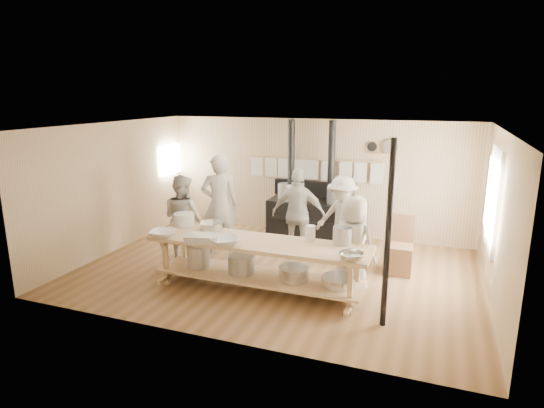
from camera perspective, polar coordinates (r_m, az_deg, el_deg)
name	(u,v)px	position (r m, az deg, el deg)	size (l,w,h in m)	color
ground	(277,271)	(8.35, 0.65, -8.38)	(7.00, 7.00, 0.00)	brown
room_shell	(277,183)	(7.88, 0.68, 2.62)	(7.00, 7.00, 7.00)	tan
window_right	(494,199)	(8.09, 26.04, 0.61)	(0.09, 1.50, 1.65)	beige
left_opening	(170,159)	(11.19, -12.66, 5.48)	(0.00, 0.90, 0.90)	white
stove	(309,215)	(10.10, 4.69, -1.36)	(1.90, 0.75, 2.60)	black
towel_rail	(314,167)	(10.15, 5.28, 4.63)	(3.00, 0.04, 0.47)	tan
back_wall_shelf	(382,149)	(9.85, 13.69, 6.70)	(0.63, 0.14, 0.32)	tan
prep_table	(258,260)	(7.38, -1.80, -7.09)	(3.60, 0.90, 0.85)	tan
support_post	(388,236)	(6.24, 14.36, -3.90)	(0.08, 0.08, 2.60)	black
cook_far_left	(220,205)	(9.02, -6.58, -0.09)	(0.73, 0.48, 2.00)	#AFAA9B
cook_left	(183,218)	(8.78, -11.09, -1.77)	(0.81, 0.63, 1.67)	#AFAA9B
cook_center	(353,244)	(7.43, 10.10, -4.93)	(0.77, 0.50, 1.59)	#AFAA9B
cook_right	(299,214)	(8.71, 3.35, -1.30)	(1.04, 0.43, 1.77)	#AFAA9B
cook_by_window	(342,219)	(8.74, 8.76, -1.83)	(1.06, 0.61, 1.64)	#AFAA9B
chair	(398,256)	(8.49, 15.53, -6.32)	(0.50, 0.50, 1.03)	#513220
bowl_white_a	(163,234)	(7.68, -13.50, -3.63)	(0.42, 0.42, 0.10)	white
bowl_steel_a	(209,226)	(7.97, -7.89, -2.72)	(0.34, 0.34, 0.11)	silver
bowl_white_b	(225,241)	(7.13, -5.95, -4.63)	(0.45, 0.45, 0.11)	white
bowl_steel_b	(351,256)	(6.54, 9.89, -6.49)	(0.35, 0.35, 0.11)	silver
roasting_pan	(202,238)	(7.31, -8.81, -4.24)	(0.50, 0.34, 0.11)	#B2B2B7
mixing_bowl_large	(212,226)	(7.91, -7.51, -2.74)	(0.42, 0.42, 0.13)	silver
bucket_galv	(342,235)	(7.17, 8.83, -3.93)	(0.30, 0.30, 0.27)	gray
deep_bowl_enamel	(184,220)	(8.19, -10.97, -1.95)	(0.36, 0.36, 0.23)	white
pitcher	(311,233)	(7.29, 4.86, -3.65)	(0.15, 0.15, 0.24)	white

